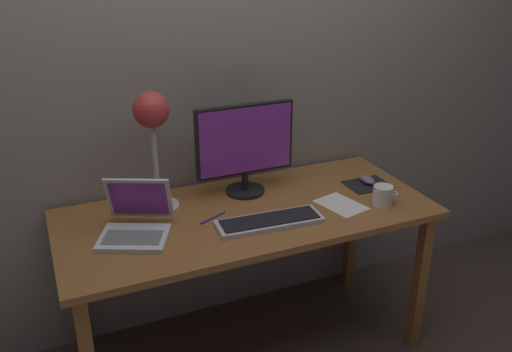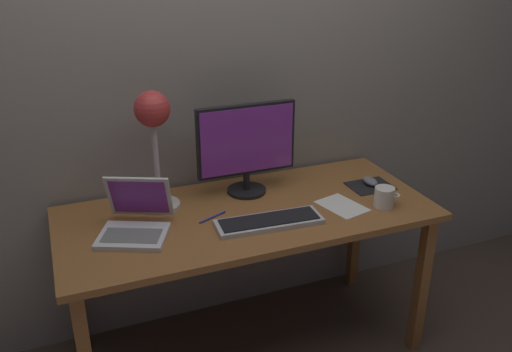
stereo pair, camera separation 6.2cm
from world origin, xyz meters
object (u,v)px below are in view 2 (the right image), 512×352
laptop (136,217)px  mouse (370,181)px  keyboard_main (269,221)px  monitor (246,145)px  pen (213,217)px  desk_lamp (153,124)px  coffee_mug (384,197)px

laptop → mouse: bearing=1.7°
laptop → mouse: 1.11m
mouse → laptop: bearing=-178.3°
keyboard_main → monitor: bearing=85.7°
pen → laptop: bearing=178.0°
mouse → pen: bearing=-176.8°
desk_lamp → pen: 0.46m
keyboard_main → pen: keyboard_main is taller
desk_lamp → mouse: 1.05m
coffee_mug → keyboard_main: bearing=176.0°
keyboard_main → coffee_mug: (0.53, -0.04, 0.03)m
monitor → pen: (-0.22, -0.19, -0.23)m
keyboard_main → laptop: 0.53m
desk_lamp → coffee_mug: size_ratio=4.25×
laptop → mouse: (1.11, 0.03, -0.04)m
keyboard_main → laptop: size_ratio=1.25×
monitor → keyboard_main: (-0.02, -0.32, -0.22)m
keyboard_main → coffee_mug: size_ratio=3.69×
mouse → desk_lamp: bearing=171.7°
monitor → coffee_mug: (0.50, -0.36, -0.19)m
coffee_mug → pen: (-0.73, 0.17, -0.04)m
pen → keyboard_main: bearing=-34.2°
mouse → keyboard_main: bearing=-163.2°
monitor → coffee_mug: 0.65m
laptop → desk_lamp: (0.13, 0.18, 0.32)m
keyboard_main → pen: 0.24m
monitor → laptop: size_ratio=1.27×
laptop → desk_lamp: bearing=53.6°
desk_lamp → coffee_mug: (0.91, -0.36, -0.33)m
pen → mouse: bearing=3.2°
coffee_mug → desk_lamp: bearing=158.4°
monitor → mouse: bearing=-14.0°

